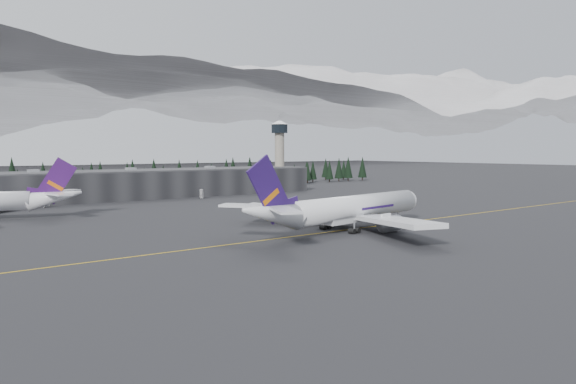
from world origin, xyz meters
TOP-DOWN VIEW (x-y plane):
  - ground at (0.00, 0.00)m, footprint 1400.00×1400.00m
  - taxiline at (0.00, -2.00)m, footprint 400.00×0.40m
  - terminal at (0.00, 125.00)m, footprint 160.00×30.00m
  - control_tower at (75.00, 128.00)m, footprint 10.00×10.00m
  - treeline at (0.00, 162.00)m, footprint 360.00×20.00m
  - jet_main at (1.41, -2.64)m, footprint 69.45×63.69m
  - gse_vehicle_a at (-49.76, 105.28)m, footprint 4.55×5.54m
  - gse_vehicle_b at (13.94, 102.66)m, footprint 4.59×3.71m

SIDE VIEW (x-z plane):
  - ground at x=0.00m, z-range 0.00..0.00m
  - taxiline at x=0.00m, z-range 0.00..0.02m
  - gse_vehicle_a at x=-49.76m, z-range 0.00..1.40m
  - gse_vehicle_b at x=13.94m, z-range 0.00..1.47m
  - jet_main at x=1.41m, z-range -4.47..16.04m
  - terminal at x=0.00m, z-range 0.00..12.60m
  - treeline at x=0.00m, z-range 0.00..15.00m
  - control_tower at x=75.00m, z-range 4.56..42.26m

